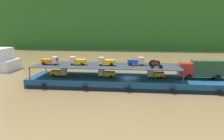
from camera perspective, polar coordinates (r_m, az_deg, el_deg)
The scene contains 14 objects.
ground_plane at distance 43.10m, azimuth 3.86°, elevation -3.62°, with size 400.00×400.00×0.00m, color brown.
cargo_barge at distance 42.90m, azimuth 3.87°, elevation -2.66°, with size 33.75×8.51×1.50m.
covered_lorry at distance 43.77m, azimuth 19.67°, elevation 0.28°, with size 7.92×2.55×3.10m.
cargo_rack at distance 42.76m, azimuth -1.17°, elevation 1.00°, with size 24.55×7.14×2.00m.
mini_truck_lower_stern at distance 44.43m, azimuth -11.81°, elevation -0.50°, with size 2.79×1.29×1.38m.
mini_truck_lower_aft at distance 42.59m, azimuth -1.32°, elevation -0.75°, with size 2.79×1.28×1.38m.
mini_truck_lower_mid at distance 42.72m, azimuth 9.75°, elevation -0.86°, with size 2.79×1.28×1.38m.
mini_truck_upper_stern at distance 44.49m, azimuth -13.79°, elevation 2.05°, with size 2.79×1.28×1.38m.
mini_truck_upper_mid at distance 43.41m, azimuth -7.80°, elevation 2.05°, with size 2.76×1.23×1.38m.
mini_truck_upper_fore at distance 42.43m, azimuth -1.30°, elevation 1.95°, with size 2.75×1.23×1.38m.
mini_truck_upper_bow at distance 42.88m, azimuth 5.47°, elevation 2.00°, with size 2.77×1.26×1.38m.
motorcycle_upper_port at distance 40.21m, azimuth 10.02°, elevation 0.94°, with size 1.90×0.55×0.87m.
motorcycle_upper_centre at distance 42.31m, azimuth 9.56°, elevation 1.43°, with size 1.90×0.55×0.87m.
motorcycle_upper_stbd at distance 44.42m, azimuth 9.55°, elevation 1.86°, with size 1.89×0.55×0.87m.
Camera 1 is at (2.21, -41.75, 10.50)m, focal length 40.52 mm.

